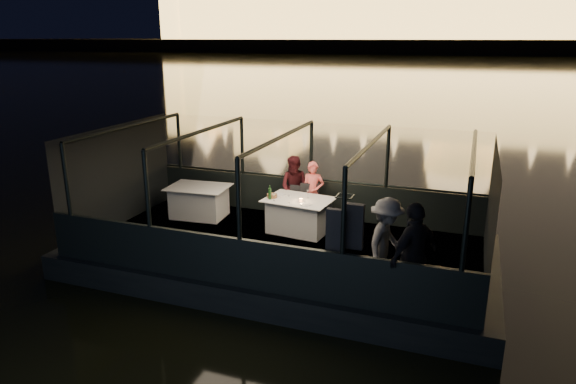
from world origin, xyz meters
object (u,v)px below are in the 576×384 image
(dining_table_central, at_px, (299,215))
(passenger_dark, at_px, (414,257))
(dining_table_aft, at_px, (199,201))
(chair_port_right, at_px, (307,207))
(person_man_maroon, at_px, (295,189))
(chair_port_left, at_px, (296,206))
(passenger_stripe, at_px, (386,240))
(wine_bottle, at_px, (270,193))
(coat_stand, at_px, (343,247))
(person_woman_coral, at_px, (313,191))

(dining_table_central, relative_size, passenger_dark, 0.82)
(passenger_dark, bearing_deg, dining_table_aft, -83.43)
(chair_port_right, distance_m, person_man_maroon, 0.60)
(chair_port_left, height_order, passenger_stripe, passenger_stripe)
(dining_table_central, bearing_deg, chair_port_left, 116.43)
(dining_table_central, xyz_separation_m, wine_bottle, (-0.60, -0.22, 0.53))
(coat_stand, xyz_separation_m, passenger_stripe, (0.59, 0.66, -0.05))
(chair_port_left, distance_m, coat_stand, 3.62)
(dining_table_central, relative_size, dining_table_aft, 1.01)
(coat_stand, height_order, passenger_dark, coat_stand)
(dining_table_central, bearing_deg, wine_bottle, -159.72)
(coat_stand, xyz_separation_m, passenger_dark, (1.12, 0.09, -0.05))
(coat_stand, height_order, person_woman_coral, coat_stand)
(passenger_stripe, relative_size, wine_bottle, 5.12)
(coat_stand, height_order, person_man_maroon, coat_stand)
(dining_table_central, distance_m, passenger_stripe, 3.01)
(dining_table_aft, bearing_deg, chair_port_left, 7.49)
(person_woman_coral, distance_m, wine_bottle, 1.18)
(dining_table_central, distance_m, coat_stand, 3.13)
(passenger_stripe, bearing_deg, chair_port_right, 53.17)
(passenger_stripe, bearing_deg, chair_port_left, 56.57)
(person_woman_coral, bearing_deg, passenger_stripe, -60.52)
(chair_port_left, bearing_deg, person_man_maroon, 110.33)
(dining_table_aft, bearing_deg, wine_bottle, -10.21)
(dining_table_aft, relative_size, wine_bottle, 4.55)
(person_woman_coral, bearing_deg, wine_bottle, -135.89)
(chair_port_right, bearing_deg, dining_table_central, -111.99)
(chair_port_right, bearing_deg, person_man_maroon, 123.70)
(passenger_dark, bearing_deg, passenger_stripe, -103.86)
(dining_table_central, xyz_separation_m, passenger_dark, (2.78, -2.51, 0.47))
(person_woman_coral, distance_m, passenger_dark, 4.20)
(chair_port_right, distance_m, passenger_dark, 4.07)
(passenger_stripe, relative_size, passenger_dark, 0.91)
(chair_port_right, height_order, person_woman_coral, person_woman_coral)
(chair_port_left, xyz_separation_m, wine_bottle, (-0.38, -0.67, 0.47))
(person_man_maroon, height_order, passenger_stripe, passenger_stripe)
(dining_table_aft, distance_m, coat_stand, 5.09)
(coat_stand, relative_size, wine_bottle, 5.79)
(chair_port_right, bearing_deg, chair_port_left, 166.50)
(dining_table_central, distance_m, person_woman_coral, 0.81)
(dining_table_aft, height_order, wine_bottle, wine_bottle)
(passenger_dark, xyz_separation_m, wine_bottle, (-3.38, 2.29, 0.06))
(coat_stand, height_order, wine_bottle, coat_stand)
(dining_table_central, distance_m, passenger_dark, 3.78)
(dining_table_central, distance_m, person_man_maroon, 0.95)
(dining_table_aft, height_order, passenger_stripe, passenger_stripe)
(passenger_stripe, bearing_deg, passenger_dark, -125.96)
(chair_port_right, distance_m, passenger_stripe, 3.30)
(wine_bottle, bearing_deg, chair_port_left, 60.74)
(wine_bottle, bearing_deg, dining_table_aft, 169.79)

